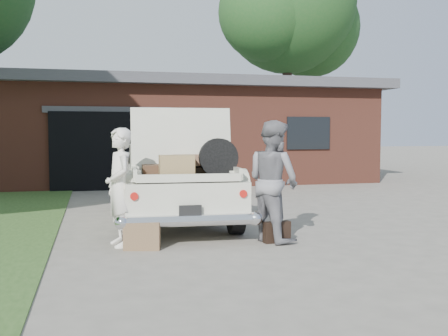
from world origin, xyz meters
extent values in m
plane|color=gray|center=(0.00, 0.00, 0.00)|extent=(90.00, 90.00, 0.00)
cube|color=brown|center=(1.00, 11.50, 1.50)|extent=(12.00, 7.00, 3.00)
cube|color=#4C4C51|center=(1.00, 11.50, 3.15)|extent=(12.80, 7.80, 0.30)
cube|color=black|center=(-1.50, 8.05, 1.10)|extent=(3.20, 0.30, 2.20)
cube|color=#4C4C51|center=(-1.50, 7.98, 2.25)|extent=(3.50, 0.12, 0.18)
cube|color=black|center=(4.50, 7.98, 1.60)|extent=(1.40, 0.08, 1.00)
cylinder|color=#38281E|center=(6.69, 15.61, 2.93)|extent=(0.44, 0.44, 5.86)
sphere|color=#294D20|center=(6.69, 15.61, 7.32)|extent=(6.09, 6.09, 6.09)
sphere|color=#294D20|center=(8.06, 16.22, 6.48)|extent=(4.57, 4.57, 4.57)
sphere|color=#294D20|center=(5.47, 14.85, 6.80)|extent=(4.26, 4.26, 4.26)
cube|color=beige|center=(-0.46, 2.68, 0.60)|extent=(2.05, 4.86, 0.62)
cube|color=#BBB7A5|center=(-0.45, 2.97, 1.15)|extent=(1.67, 1.99, 0.50)
cube|color=black|center=(-0.40, 3.87, 1.13)|extent=(1.48, 0.15, 0.42)
cube|color=black|center=(-0.49, 2.06, 1.13)|extent=(1.48, 0.15, 0.42)
cylinder|color=black|center=(-1.38, 1.10, 0.32)|extent=(0.24, 0.64, 0.63)
cylinder|color=black|center=(0.30, 1.02, 0.32)|extent=(0.24, 0.64, 0.63)
cylinder|color=black|center=(-1.22, 4.34, 0.32)|extent=(0.24, 0.64, 0.63)
cylinder|color=black|center=(0.46, 4.26, 0.32)|extent=(0.24, 0.64, 0.63)
cylinder|color=silver|center=(-0.58, 0.25, 0.38)|extent=(1.96, 0.27, 0.17)
cylinder|color=#A5140F|center=(-1.36, 0.35, 0.74)|extent=(0.12, 0.10, 0.11)
cylinder|color=#A5140F|center=(0.20, 0.27, 0.74)|extent=(0.12, 0.10, 0.11)
cube|color=black|center=(-0.58, 0.23, 0.53)|extent=(0.33, 0.04, 0.16)
cube|color=black|center=(-0.55, 0.87, 0.93)|extent=(1.53, 1.12, 0.04)
cube|color=beige|center=(-1.32, 0.91, 1.02)|extent=(0.11, 1.05, 0.17)
cube|color=beige|center=(0.21, 0.83, 1.02)|extent=(0.11, 1.05, 0.17)
cube|color=beige|center=(-0.58, 0.34, 0.98)|extent=(1.53, 0.13, 0.11)
cube|color=beige|center=(-0.53, 1.30, 1.49)|extent=(1.61, 0.31, 1.09)
cube|color=#523623|center=(-0.89, 1.04, 1.04)|extent=(0.61, 0.41, 0.19)
cube|color=#A08251|center=(-0.71, 0.66, 1.12)|extent=(0.53, 0.36, 0.35)
cube|color=black|center=(-0.35, 0.99, 1.02)|extent=(0.49, 0.34, 0.15)
cube|color=#92674A|center=(-0.46, 1.05, 1.20)|extent=(0.50, 0.34, 0.17)
cylinder|color=black|center=(-0.04, 0.79, 1.25)|extent=(0.61, 0.18, 0.60)
imported|color=silver|center=(-1.55, 0.57, 0.85)|extent=(0.54, 0.70, 1.70)
imported|color=gray|center=(0.71, 0.39, 0.91)|extent=(0.98, 1.08, 1.82)
cube|color=brown|center=(-1.27, 0.23, 0.19)|extent=(0.53, 0.27, 0.39)
cube|color=black|center=(0.72, 0.24, 0.16)|extent=(0.42, 0.17, 0.31)
camera|label=1|loc=(-1.89, -7.03, 1.65)|focal=42.00mm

